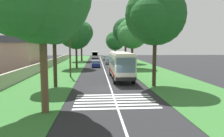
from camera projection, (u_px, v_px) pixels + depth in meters
The scene contains 21 objects.
ground at pixel (111, 88), 23.52m from camera, with size 160.00×160.00×0.00m, color #262628.
grass_verge_left at pixel (59, 72), 37.79m from camera, with size 120.00×8.00×0.04m, color #387533.
grass_verge_right at pixel (150, 71), 39.00m from camera, with size 120.00×8.00×0.04m, color #387533.
centre_line at pixel (105, 72), 38.40m from camera, with size 110.00×0.16×0.01m, color silver.
coach_bus at pixel (120, 64), 29.92m from camera, with size 11.16×2.62×3.73m.
zebra_crossing at pixel (115, 101), 18.28m from camera, with size 4.95×6.80×0.01m.
trailing_car_0 at pixel (96, 64), 46.69m from camera, with size 4.30×1.78×1.43m.
trailing_car_1 at pixel (109, 61), 54.24m from camera, with size 4.30×1.78×1.43m.
trailing_car_2 at pixel (109, 60), 61.48m from camera, with size 4.30×1.78×1.43m.
trailing_car_3 at pixel (106, 58), 68.86m from camera, with size 4.30×1.78×1.43m.
trailing_minibus_0 at pixel (95, 54), 77.88m from camera, with size 6.00×2.14×2.53m.
roadside_tree_left_0 at pixel (75, 35), 43.64m from camera, with size 7.88×6.20×10.01m.
roadside_tree_left_1 at pixel (53, 24), 23.74m from camera, with size 5.90×4.92×9.64m.
roadside_tree_left_2 at pixel (80, 33), 63.56m from camera, with size 8.38×7.00×11.96m.
roadside_tree_right_0 at pixel (115, 41), 75.86m from camera, with size 8.13×6.73×9.65m.
roadside_tree_right_1 at pixel (125, 31), 56.65m from camera, with size 7.73×6.75×11.92m.
roadside_tree_right_2 at pixel (131, 34), 43.77m from camera, with size 7.51×6.27×10.23m.
roadside_tree_right_3 at pixel (154, 16), 23.75m from camera, with size 7.78×6.76×11.39m.
utility_pole at pixel (70, 50), 31.53m from camera, with size 0.24×1.40×7.71m.
roadside_wall at pixel (45, 65), 42.41m from camera, with size 70.00×0.40×1.58m, color #B2A893.
roadside_building at pixel (18, 53), 41.20m from camera, with size 11.89×8.23×6.33m.
Camera 1 is at (-23.10, 1.58, 4.70)m, focal length 34.44 mm.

